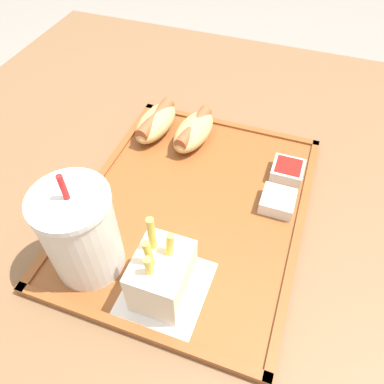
{
  "coord_description": "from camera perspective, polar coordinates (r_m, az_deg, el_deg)",
  "views": [
    {
      "loc": [
        -0.37,
        -0.12,
        1.18
      ],
      "look_at": [
        -0.03,
        -0.0,
        0.76
      ],
      "focal_mm": 35.0,
      "sensor_mm": 36.0,
      "label": 1
    }
  ],
  "objects": [
    {
      "name": "dining_table",
      "position": [
        0.9,
        0.5,
        -15.75
      ],
      "size": [
        1.07,
        1.1,
        0.72
      ],
      "color": "brown",
      "rests_on": "ground_plane"
    },
    {
      "name": "sauce_cup_ketchup",
      "position": [
        0.63,
        14.35,
        3.2
      ],
      "size": [
        0.05,
        0.05,
        0.02
      ],
      "color": "silver",
      "rests_on": "food_tray"
    },
    {
      "name": "paper_napkin",
      "position": [
        0.5,
        -4.13,
        -14.77
      ],
      "size": [
        0.12,
        0.11,
        0.0
      ],
      "color": "white",
      "rests_on": "food_tray"
    },
    {
      "name": "food_tray",
      "position": [
        0.58,
        -0.0,
        -2.25
      ],
      "size": [
        0.42,
        0.33,
        0.01
      ],
      "color": "brown",
      "rests_on": "dining_table"
    },
    {
      "name": "sauce_cup_mayo",
      "position": [
        0.58,
        12.94,
        -1.34
      ],
      "size": [
        0.05,
        0.05,
        0.02
      ],
      "color": "silver",
      "rests_on": "food_tray"
    },
    {
      "name": "hot_dog_far",
      "position": [
        0.69,
        -5.55,
        10.59
      ],
      "size": [
        0.12,
        0.06,
        0.04
      ],
      "color": "tan",
      "rests_on": "food_tray"
    },
    {
      "name": "hot_dog_near",
      "position": [
        0.66,
        0.24,
        9.33
      ],
      "size": [
        0.12,
        0.07,
        0.04
      ],
      "color": "tan",
      "rests_on": "food_tray"
    },
    {
      "name": "soda_cup",
      "position": [
        0.48,
        -16.58,
        -5.98
      ],
      "size": [
        0.09,
        0.09,
        0.17
      ],
      "color": "silver",
      "rests_on": "food_tray"
    },
    {
      "name": "ground_plane",
      "position": [
        1.24,
        0.38,
        -22.9
      ],
      "size": [
        8.0,
        8.0,
        0.0
      ],
      "primitive_type": "plane",
      "color": "gray"
    },
    {
      "name": "fries_carton",
      "position": [
        0.46,
        -4.61,
        -12.57
      ],
      "size": [
        0.08,
        0.06,
        0.13
      ],
      "color": "silver",
      "rests_on": "food_tray"
    }
  ]
}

